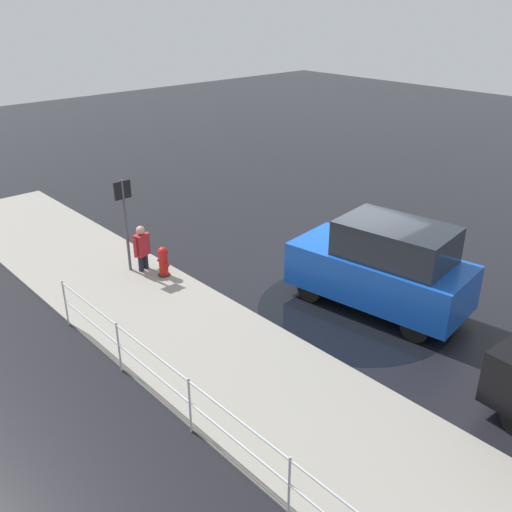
# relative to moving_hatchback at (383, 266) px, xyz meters

# --- Properties ---
(ground_plane) EXTENTS (60.00, 60.00, 0.00)m
(ground_plane) POSITION_rel_moving_hatchback_xyz_m (1.12, -0.34, -1.03)
(ground_plane) COLOR black
(kerb_strip) EXTENTS (24.00, 3.20, 0.04)m
(kerb_strip) POSITION_rel_moving_hatchback_xyz_m (1.12, 3.86, -1.01)
(kerb_strip) COLOR gray
(kerb_strip) RESTS_ON ground
(moving_hatchback) EXTENTS (4.10, 2.23, 2.06)m
(moving_hatchback) POSITION_rel_moving_hatchback_xyz_m (0.00, 0.00, 0.00)
(moving_hatchback) COLOR blue
(moving_hatchback) RESTS_ON ground
(fire_hydrant) EXTENTS (0.42, 0.31, 0.80)m
(fire_hydrant) POSITION_rel_moving_hatchback_xyz_m (4.52, 2.71, -0.63)
(fire_hydrant) COLOR red
(fire_hydrant) RESTS_ON ground
(pedestrian) EXTENTS (0.34, 0.55, 1.22)m
(pedestrian) POSITION_rel_moving_hatchback_xyz_m (5.14, 2.91, -0.34)
(pedestrian) COLOR #B2262D
(pedestrian) RESTS_ON ground
(metal_railing) EXTENTS (8.82, 0.04, 1.05)m
(metal_railing) POSITION_rel_moving_hatchback_xyz_m (-0.41, 5.49, -0.30)
(metal_railing) COLOR #B7BABF
(metal_railing) RESTS_ON ground
(sign_post) EXTENTS (0.07, 0.44, 2.40)m
(sign_post) POSITION_rel_moving_hatchback_xyz_m (5.37, 3.16, 0.55)
(sign_post) COLOR #4C4C51
(sign_post) RESTS_ON ground
(puddle_patch) EXTENTS (4.30, 4.30, 0.01)m
(puddle_patch) POSITION_rel_moving_hatchback_xyz_m (0.30, 0.51, -1.02)
(puddle_patch) COLOR black
(puddle_patch) RESTS_ON ground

